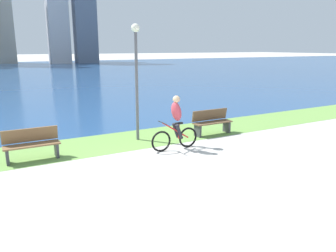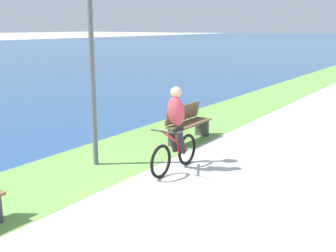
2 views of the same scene
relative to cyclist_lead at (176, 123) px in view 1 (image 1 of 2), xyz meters
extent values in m
plane|color=#B2AFA8|center=(-1.49, -1.54, -0.84)|extent=(300.00, 300.00, 0.00)
cube|color=#6B9947|center=(-1.49, 1.66, -0.84)|extent=(120.00, 2.33, 0.01)
cube|color=navy|center=(-1.49, 36.76, -0.84)|extent=(300.00, 67.87, 0.00)
torus|color=black|center=(-0.51, 0.00, -0.51)|extent=(0.65, 0.06, 0.65)
torus|color=black|center=(0.45, 0.00, -0.51)|extent=(0.65, 0.06, 0.65)
cylinder|color=red|center=(-0.01, 0.00, -0.22)|extent=(0.93, 0.04, 0.61)
cylinder|color=red|center=(0.11, 0.00, -0.27)|extent=(0.04, 0.04, 0.48)
cube|color=black|center=(0.11, 0.00, -0.02)|extent=(0.24, 0.10, 0.05)
cylinder|color=black|center=(-0.46, 0.00, 0.06)|extent=(0.03, 0.52, 0.03)
ellipsoid|color=#BF3F4C|center=(0.01, 0.00, 0.36)|extent=(0.40, 0.36, 0.65)
sphere|color=#D8AD84|center=(0.01, 0.00, 0.74)|extent=(0.22, 0.22, 0.22)
cylinder|color=#26262D|center=(0.06, -0.10, -0.26)|extent=(0.27, 0.11, 0.49)
cylinder|color=#26262D|center=(0.06, 0.10, -0.26)|extent=(0.27, 0.11, 0.49)
cube|color=brown|center=(-4.06, 1.04, -0.39)|extent=(1.50, 0.45, 0.04)
cube|color=brown|center=(-4.06, 1.23, -0.14)|extent=(1.50, 0.11, 0.40)
cube|color=#38383D|center=(-3.41, 1.04, -0.61)|extent=(0.08, 0.37, 0.45)
cube|color=#38383D|center=(-4.71, 1.04, -0.61)|extent=(0.08, 0.37, 0.45)
cube|color=brown|center=(2.08, 0.92, -0.39)|extent=(1.50, 0.45, 0.04)
cube|color=brown|center=(2.08, 1.11, -0.14)|extent=(1.50, 0.11, 0.40)
cube|color=#38383D|center=(2.73, 0.92, -0.61)|extent=(0.08, 0.37, 0.45)
cube|color=#38383D|center=(1.43, 0.92, -0.61)|extent=(0.08, 0.37, 0.45)
cylinder|color=#595960|center=(-0.60, 1.59, 0.97)|extent=(0.10, 0.10, 3.62)
sphere|color=white|center=(-0.60, 1.59, 2.88)|extent=(0.28, 0.28, 0.28)
cube|color=#ADA899|center=(-1.01, 64.08, 10.18)|extent=(3.45, 4.38, 22.04)
cube|color=#B7B7BC|center=(8.16, 59.12, 10.06)|extent=(3.82, 3.01, 21.79)
cube|color=slate|center=(13.13, 58.29, 10.17)|extent=(4.16, 3.06, 22.02)
cube|color=slate|center=(15.08, 64.33, 7.44)|extent=(3.17, 3.19, 16.55)
camera|label=1|loc=(-4.97, -8.57, 2.28)|focal=35.35mm
camera|label=2|loc=(-6.87, -4.38, 1.99)|focal=45.74mm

